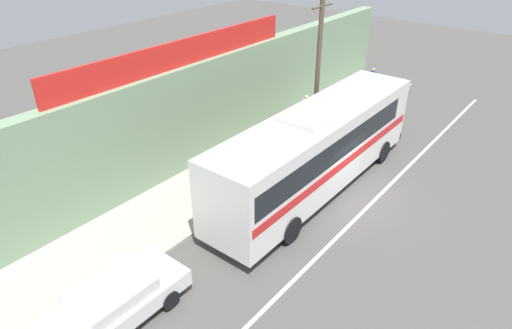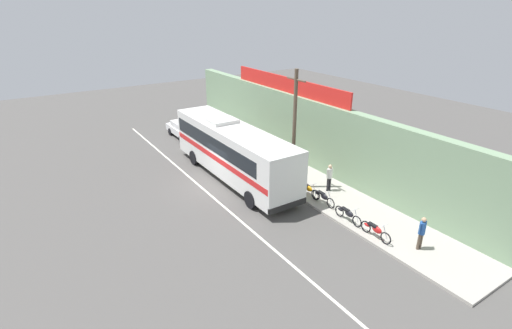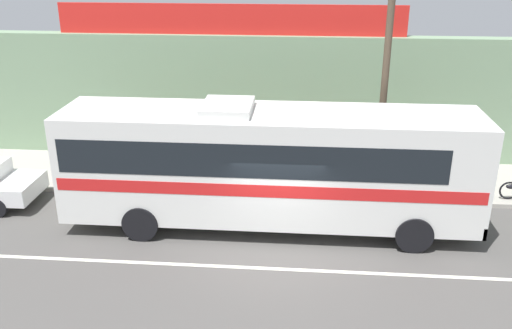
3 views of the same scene
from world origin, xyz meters
The scene contains 15 objects.
ground_plane centered at (0.00, 0.00, 0.00)m, with size 70.00×70.00×0.00m, color #4F4C49.
sidewalk_slab centered at (0.00, 5.20, 0.07)m, with size 30.00×3.60×0.14m, color #A8A399.
storefront_facade centered at (0.00, 7.35, 2.40)m, with size 30.00×0.70×4.80m, color gray.
storefront_billboard centered at (-2.16, 7.35, 5.35)m, with size 12.82×0.12×1.10m, color red.
road_center_stripe centered at (0.00, -0.80, 0.00)m, with size 30.00×0.14×0.01m, color silver.
intercity_bus centered at (-0.41, 1.64, 2.07)m, with size 11.99×2.69×3.78m.
parked_car centered at (-10.01, 2.33, 0.74)m, with size 4.23×1.92×1.37m.
utility_pole centered at (3.11, 3.93, 3.93)m, with size 1.60×0.22×7.32m.
motorcycle_blue centered at (4.54, 3.99, 0.57)m, with size 1.87×0.56×0.94m.
motorcycle_purple centered at (5.83, 4.05, 0.57)m, with size 1.82×0.56×0.94m.
motorcycle_green centered at (9.82, 3.83, 0.57)m, with size 1.86×0.56×0.94m.
motorcycle_red centered at (7.98, 3.83, 0.57)m, with size 1.88×0.56×0.94m.
pedestrian_near_shop centered at (-1.01, 4.81, 1.15)m, with size 0.30×0.48×1.73m.
pedestrian_far_right centered at (11.58, 4.85, 1.12)m, with size 0.30×0.48×1.68m.
pedestrian_far_left centered at (4.76, 5.49, 1.15)m, with size 0.30×0.48×1.73m.
Camera 2 is at (19.91, -9.75, 10.78)m, focal length 26.66 mm.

